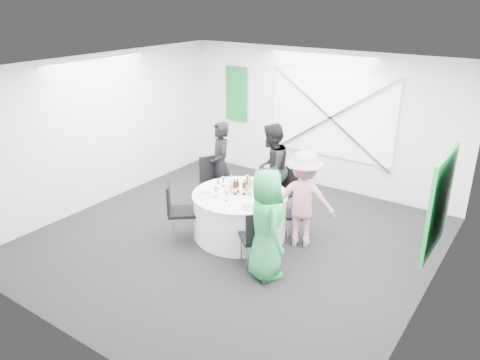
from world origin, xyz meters
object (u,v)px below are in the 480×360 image
Objects in this scene: banquet_table at (240,215)px; person_man_back at (271,169)px; chair_front_right at (257,235)px; chair_back at (285,188)px; chair_back_left at (213,179)px; person_man_back_left at (220,165)px; person_woman_pink at (303,199)px; green_water_bottle at (250,187)px; clear_water_bottle at (231,186)px; chair_back_right at (302,210)px; chair_front_left at (176,207)px; person_woman_green at (266,224)px.

person_man_back reaches higher than banquet_table.
chair_back is at bearing -121.34° from chair_front_right.
person_man_back_left is at bearing 15.75° from chair_back_left.
chair_back_left is 0.59× the size of person_man_back.
person_woman_pink is at bearing 25.28° from person_man_back_left.
green_water_bottle is (0.16, 0.05, 0.51)m from banquet_table.
person_woman_pink reaches higher than clear_water_bottle.
person_woman_pink reaches higher than chair_back_left.
clear_water_bottle is at bearing -163.14° from green_water_bottle.
clear_water_bottle is at bearing -95.79° from chair_back_left.
person_man_back reaches higher than green_water_bottle.
clear_water_bottle is (-1.00, -0.59, 0.40)m from chair_back_right.
chair_back_left is 2.04m from person_woman_pink.
green_water_bottle is at bearing 8.74° from person_man_back.
person_man_back_left reaches higher than chair_back_left.
chair_back_left is 1.02× the size of chair_front_left.
person_man_back is at bearing -62.53° from chair_front_left.
green_water_bottle is at bearing -98.47° from chair_front_right.
green_water_bottle is at bearing -86.87° from chair_back_right.
chair_back is 1.35m from chair_back_left.
person_woman_green is (1.04, -1.85, -0.03)m from person_man_back.
chair_front_left reaches higher than banquet_table.
banquet_table is 1.66× the size of chair_front_right.
chair_back_right is 1.35m from person_woman_green.
person_man_back_left is 0.97× the size of person_man_back.
person_man_back is at bearing 102.43° from green_water_bottle.
chair_back_right is at bearing -32.89° from chair_back.
chair_front_left is 0.62× the size of person_woman_pink.
chair_back is 2.93× the size of clear_water_bottle.
person_man_back reaches higher than chair_front_left.
chair_back is 0.88× the size of chair_back_left.
chair_back_right is 0.49× the size of person_man_back.
chair_back_left is 3.02× the size of green_water_bottle.
banquet_table is at bearing -90.00° from chair_back_left.
chair_front_right is 1.01m from green_water_bottle.
person_woman_pink is 0.98× the size of person_woman_green.
person_man_back is (0.72, 1.76, 0.27)m from chair_front_left.
chair_back is at bearing -165.41° from chair_back_right.
chair_front_left is at bearing -49.08° from chair_front_right.
chair_front_left is at bearing -136.10° from clear_water_bottle.
chair_front_left is at bearing 11.00° from person_woman_pink.
banquet_table is 0.96× the size of person_woman_green.
chair_back_left is at bearing -26.37° from person_woman_pink.
person_woman_green reaches higher than green_water_bottle.
chair_front_right is 0.56× the size of person_man_back.
chair_front_right is 1.56m from chair_front_left.
chair_back is at bearing -30.03° from person_woman_green.
green_water_bottle is at bearing 5.71° from person_man_back_left.
chair_back_right is at bearing 30.65° from clear_water_bottle.
chair_back_left is at bearing -84.19° from chair_front_right.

